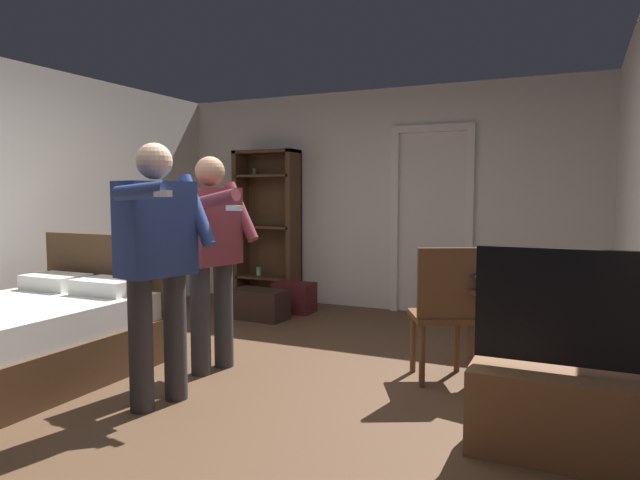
% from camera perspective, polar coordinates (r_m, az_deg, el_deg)
% --- Properties ---
extents(ground_plane, '(6.85, 6.85, 0.00)m').
position_cam_1_polar(ground_plane, '(4.08, -9.63, -14.88)').
color(ground_plane, brown).
extents(wall_back, '(5.27, 0.12, 2.57)m').
position_cam_1_polar(wall_back, '(6.71, 5.74, 4.04)').
color(wall_back, silver).
rests_on(wall_back, ground_plane).
extents(doorway_frame, '(0.93, 0.08, 2.13)m').
position_cam_1_polar(doorway_frame, '(6.44, 11.27, 3.37)').
color(doorway_frame, white).
rests_on(doorway_frame, ground_plane).
extents(bed, '(1.33, 1.94, 1.02)m').
position_cam_1_polar(bed, '(4.69, -28.32, -8.92)').
color(bed, '#4C331E').
rests_on(bed, ground_plane).
extents(bookshelf, '(0.82, 0.32, 1.90)m').
position_cam_1_polar(bookshelf, '(7.07, -5.29, 1.92)').
color(bookshelf, '#4C331E').
rests_on(bookshelf, ground_plane).
extents(tv_flatscreen, '(1.07, 0.40, 1.09)m').
position_cam_1_polar(tv_flatscreen, '(3.25, 24.64, -14.67)').
color(tv_flatscreen, brown).
rests_on(tv_flatscreen, ground_plane).
extents(side_table, '(0.58, 0.58, 0.70)m').
position_cam_1_polar(side_table, '(4.21, 18.45, -7.84)').
color(side_table, '#4C331E').
rests_on(side_table, ground_plane).
extents(laptop, '(0.38, 0.39, 0.17)m').
position_cam_1_polar(laptop, '(4.12, 17.95, -4.06)').
color(laptop, black).
rests_on(laptop, side_table).
extents(bottle_on_table, '(0.06, 0.06, 0.24)m').
position_cam_1_polar(bottle_on_table, '(4.06, 20.42, -3.58)').
color(bottle_on_table, '#2B4625').
rests_on(bottle_on_table, side_table).
extents(wooden_chair, '(0.56, 0.56, 0.99)m').
position_cam_1_polar(wooden_chair, '(4.15, 12.44, -6.79)').
color(wooden_chair, brown).
rests_on(wooden_chair, ground_plane).
extents(person_blue_shirt, '(0.64, 0.73, 1.68)m').
position_cam_1_polar(person_blue_shirt, '(3.71, -16.18, -1.37)').
color(person_blue_shirt, '#333338').
rests_on(person_blue_shirt, ground_plane).
extents(person_striped_shirt, '(0.68, 0.68, 1.65)m').
position_cam_1_polar(person_striped_shirt, '(4.35, -10.89, -0.81)').
color(person_striped_shirt, '#333338').
rests_on(person_striped_shirt, ground_plane).
extents(suitcase_dark, '(0.64, 0.37, 0.32)m').
position_cam_1_polar(suitcase_dark, '(6.19, -6.20, -6.50)').
color(suitcase_dark, black).
rests_on(suitcase_dark, ground_plane).
extents(suitcase_small, '(0.45, 0.32, 0.34)m').
position_cam_1_polar(suitcase_small, '(6.51, -2.63, -5.85)').
color(suitcase_small, '#4C1919').
rests_on(suitcase_small, ground_plane).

